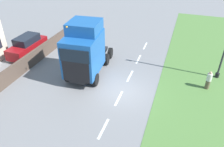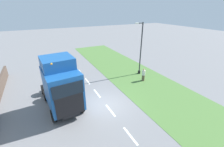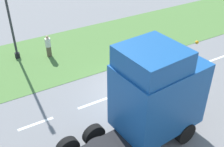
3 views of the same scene
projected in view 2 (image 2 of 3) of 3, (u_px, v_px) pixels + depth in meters
The scene contains 6 objects.
ground_plane at pixel (106, 105), 13.91m from camera, with size 120.00×120.00×0.00m, color slate.
grass_verge at pixel (156, 90), 16.38m from camera, with size 7.00×44.00×0.01m.
lane_markings at pixel (103, 101), 14.49m from camera, with size 0.16×17.80×0.00m.
lorry_cab at pixel (61, 85), 12.39m from camera, with size 3.11×6.79×4.91m.
lamp_post at pixel (140, 52), 19.25m from camera, with size 1.29×0.33×6.71m.
pedestrian at pixel (143, 75), 18.24m from camera, with size 0.39×0.39×1.56m.
Camera 2 is at (4.71, 10.54, 8.31)m, focal length 24.00 mm.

